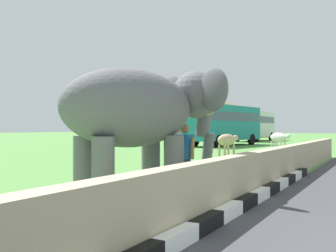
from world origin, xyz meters
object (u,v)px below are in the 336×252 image
at_px(person_handler, 185,154).
at_px(bus_teal, 224,122).
at_px(elephant, 144,111).
at_px(cow_mid, 279,138).
at_px(cow_near, 227,140).
at_px(bus_white, 255,124).

bearing_deg(person_handler, bus_teal, 19.77).
distance_m(person_handler, bus_teal, 23.89).
distance_m(elephant, person_handler, 1.58).
xyz_separation_m(elephant, bus_teal, (23.59, 7.66, 0.14)).
bearing_deg(bus_teal, cow_mid, -127.41).
bearing_deg(cow_near, bus_white, 14.02).
xyz_separation_m(person_handler, bus_white, (35.05, 9.29, 1.15)).
xyz_separation_m(bus_white, cow_near, (-23.95, -5.98, -1.21)).
distance_m(bus_white, cow_near, 24.71).
relative_size(cow_near, cow_mid, 1.07).
bearing_deg(bus_teal, elephant, -162.01).
distance_m(bus_teal, cow_mid, 7.48).
bearing_deg(bus_white, person_handler, -165.15).
bearing_deg(elephant, cow_near, 13.37).
bearing_deg(bus_white, elephant, -166.20).
distance_m(elephant, bus_white, 37.26).
height_order(person_handler, cow_mid, person_handler).
xyz_separation_m(elephant, person_handler, (1.14, -0.41, -1.01)).
bearing_deg(cow_mid, person_handler, -173.00).
bearing_deg(cow_near, elephant, -166.63).
relative_size(person_handler, cow_near, 0.86).
relative_size(bus_teal, cow_near, 4.89).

